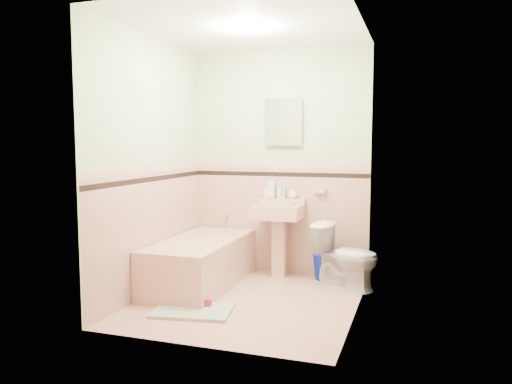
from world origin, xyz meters
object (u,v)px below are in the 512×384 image
(sink, at_px, (278,242))
(soap_bottle_left, at_px, (271,187))
(soap_bottle_mid, at_px, (281,190))
(shoe, at_px, (203,302))
(bucket, at_px, (326,267))
(medicine_cabinet, at_px, (284,122))
(soap_bottle_right, at_px, (293,193))
(toilet, at_px, (346,256))
(bathtub, at_px, (201,264))

(sink, bearing_deg, soap_bottle_left, 125.87)
(sink, xyz_separation_m, soap_bottle_mid, (-0.01, 0.18, 0.54))
(soap_bottle_left, height_order, shoe, soap_bottle_left)
(sink, bearing_deg, bucket, 10.58)
(medicine_cabinet, distance_m, shoe, 2.19)
(soap_bottle_mid, relative_size, soap_bottle_right, 1.36)
(soap_bottle_right, xyz_separation_m, toilet, (0.64, -0.35, -0.59))
(bucket, bearing_deg, shoe, -124.05)
(soap_bottle_left, distance_m, bucket, 1.06)
(bathtub, xyz_separation_m, shoe, (0.32, -0.66, -0.17))
(bathtub, relative_size, soap_bottle_right, 11.47)
(medicine_cabinet, bearing_deg, shoe, -104.36)
(medicine_cabinet, distance_m, soap_bottle_right, 0.79)
(sink, bearing_deg, bathtub, -142.07)
(medicine_cabinet, height_order, soap_bottle_mid, medicine_cabinet)
(soap_bottle_mid, relative_size, shoe, 1.13)
(medicine_cabinet, distance_m, bucket, 1.65)
(soap_bottle_left, bearing_deg, medicine_cabinet, 12.98)
(soap_bottle_left, distance_m, shoe, 1.66)
(bathtub, height_order, soap_bottle_right, soap_bottle_right)
(toilet, xyz_separation_m, bucket, (-0.25, 0.26, -0.19))
(bathtub, relative_size, soap_bottle_left, 6.07)
(soap_bottle_mid, bearing_deg, bucket, -9.23)
(medicine_cabinet, bearing_deg, soap_bottle_right, -14.18)
(bucket, bearing_deg, medicine_cabinet, 167.27)
(soap_bottle_left, distance_m, soap_bottle_right, 0.26)
(sink, bearing_deg, soap_bottle_mid, 94.33)
(bathtub, distance_m, shoe, 0.75)
(soap_bottle_mid, distance_m, soap_bottle_right, 0.13)
(soap_bottle_right, bearing_deg, toilet, -28.38)
(soap_bottle_right, xyz_separation_m, shoe, (-0.48, -1.37, -0.86))
(bathtub, height_order, sink, sink)
(bathtub, relative_size, bucket, 5.40)
(sink, distance_m, soap_bottle_mid, 0.57)
(bathtub, bearing_deg, toilet, 14.10)
(soap_bottle_mid, bearing_deg, shoe, -104.13)
(soap_bottle_mid, xyz_separation_m, toilet, (0.78, -0.35, -0.61))
(toilet, bearing_deg, soap_bottle_mid, 77.75)
(sink, xyz_separation_m, soap_bottle_right, (0.12, 0.18, 0.52))
(soap_bottle_right, bearing_deg, sink, -123.41)
(soap_bottle_mid, xyz_separation_m, shoe, (-0.34, -1.37, -0.89))
(soap_bottle_right, bearing_deg, shoe, -109.21)
(soap_bottle_left, height_order, soap_bottle_mid, soap_bottle_left)
(bathtub, distance_m, soap_bottle_right, 1.28)
(bathtub, bearing_deg, soap_bottle_mid, 46.82)
(soap_bottle_mid, height_order, soap_bottle_right, soap_bottle_mid)
(medicine_cabinet, xyz_separation_m, shoe, (-0.36, -1.40, -1.64))
(medicine_cabinet, bearing_deg, soap_bottle_left, -167.02)
(bathtub, height_order, toilet, toilet)
(soap_bottle_right, bearing_deg, soap_bottle_mid, 180.00)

